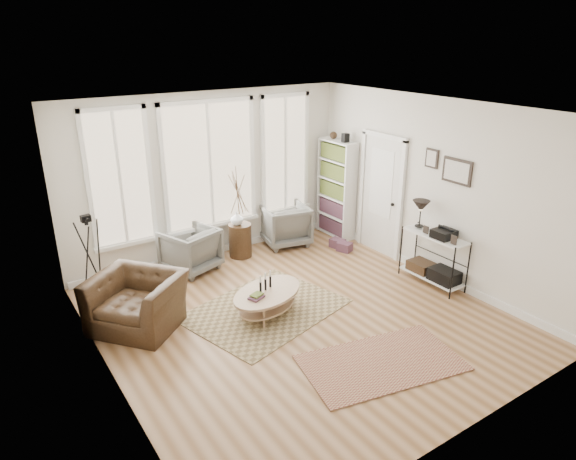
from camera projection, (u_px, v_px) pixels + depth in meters
room at (301, 223)px, 6.82m from camera, size 5.50×5.54×2.90m
bay_window at (210, 168)px, 8.83m from camera, size 4.14×0.12×2.24m
door at (381, 193)px, 9.13m from camera, size 0.09×1.06×2.22m
bookcase at (337, 189)px, 9.95m from camera, size 0.31×0.85×2.06m
low_shelf at (433, 254)px, 8.13m from camera, size 0.38×1.08×1.30m
wall_art at (450, 168)px, 7.76m from camera, size 0.04×0.88×0.44m
rug_main at (265, 310)px, 7.50m from camera, size 2.50×2.11×0.01m
rug_runner at (382, 363)px, 6.29m from camera, size 2.11×1.45×0.01m
coffee_table at (267, 297)px, 7.27m from camera, size 1.38×1.13×0.55m
armchair_left at (190, 250)px, 8.64m from camera, size 1.02×1.03×0.74m
armchair_right at (285, 225)px, 9.71m from camera, size 0.98×1.00×0.77m
side_table at (239, 213)px, 9.01m from camera, size 0.41×0.41×1.71m
vase at (237, 218)px, 9.04m from camera, size 0.25×0.25×0.23m
accent_chair at (137, 302)px, 6.97m from camera, size 1.52×1.50×0.74m
tripod_camera at (92, 262)px, 7.57m from camera, size 0.48×0.48×1.36m
book_stack_near at (337, 243)px, 9.65m from camera, size 0.26×0.30×0.16m
book_stack_far at (345, 247)px, 9.49m from camera, size 0.28×0.31×0.16m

